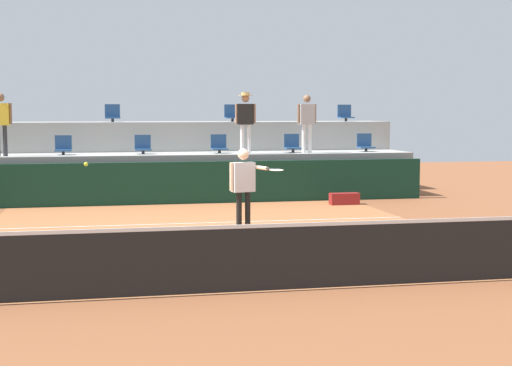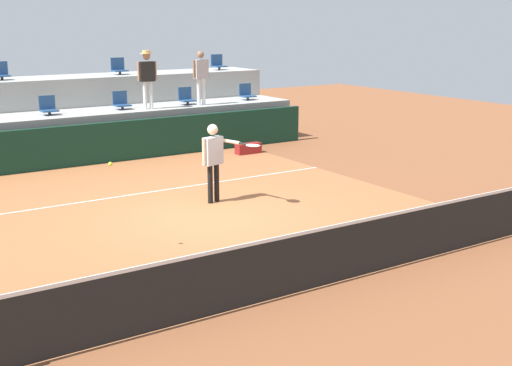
% 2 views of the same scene
% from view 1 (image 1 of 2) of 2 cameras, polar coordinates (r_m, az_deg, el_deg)
% --- Properties ---
extents(ground_plane, '(40.00, 40.00, 0.00)m').
position_cam_1_polar(ground_plane, '(14.13, -2.54, -4.42)').
color(ground_plane, brown).
extents(court_inner_paint, '(9.00, 10.00, 0.01)m').
position_cam_1_polar(court_inner_paint, '(15.11, -3.14, -3.78)').
color(court_inner_paint, '#A36038').
rests_on(court_inner_paint, ground_plane).
extents(court_service_line, '(9.00, 0.06, 0.00)m').
position_cam_1_polar(court_service_line, '(16.48, -3.86, -3.00)').
color(court_service_line, silver).
rests_on(court_service_line, ground_plane).
extents(tennis_net, '(10.48, 0.08, 1.07)m').
position_cam_1_polar(tennis_net, '(10.18, 1.03, -5.41)').
color(tennis_net, black).
rests_on(tennis_net, ground_plane).
extents(sponsor_backboard, '(13.00, 0.16, 1.10)m').
position_cam_1_polar(sponsor_backboard, '(19.96, -5.27, 0.02)').
color(sponsor_backboard, '#0F3323').
rests_on(sponsor_backboard, ground_plane).
extents(seating_tier_lower, '(13.00, 1.80, 1.25)m').
position_cam_1_polar(seating_tier_lower, '(21.24, -5.66, 0.54)').
color(seating_tier_lower, '#9E9E99').
rests_on(seating_tier_lower, ground_plane).
extents(seating_tier_upper, '(13.00, 1.80, 2.10)m').
position_cam_1_polar(seating_tier_upper, '(23.00, -6.14, 1.97)').
color(seating_tier_upper, '#9E9E99').
rests_on(seating_tier_upper, ground_plane).
extents(stadium_chair_lower_left, '(0.44, 0.40, 0.52)m').
position_cam_1_polar(stadium_chair_lower_left, '(21.03, -14.23, 2.65)').
color(stadium_chair_lower_left, '#2D2D33').
rests_on(stadium_chair_lower_left, seating_tier_lower).
extents(stadium_chair_lower_mid_left, '(0.44, 0.40, 0.52)m').
position_cam_1_polar(stadium_chair_lower_mid_left, '(21.04, -8.47, 2.76)').
color(stadium_chair_lower_mid_left, '#2D2D33').
rests_on(stadium_chair_lower_mid_left, seating_tier_lower).
extents(stadium_chair_lower_mid_right, '(0.44, 0.40, 0.52)m').
position_cam_1_polar(stadium_chair_lower_mid_right, '(21.26, -2.79, 2.84)').
color(stadium_chair_lower_mid_right, '#2D2D33').
rests_on(stadium_chair_lower_mid_right, seating_tier_lower).
extents(stadium_chair_lower_right, '(0.44, 0.40, 0.52)m').
position_cam_1_polar(stadium_chair_lower_right, '(21.69, 2.74, 2.88)').
color(stadium_chair_lower_right, '#2D2D33').
rests_on(stadium_chair_lower_right, seating_tier_lower).
extents(stadium_chair_lower_far_right, '(0.44, 0.40, 0.52)m').
position_cam_1_polar(stadium_chair_lower_far_right, '(22.33, 8.17, 2.91)').
color(stadium_chair_lower_far_right, '#2D2D33').
rests_on(stadium_chair_lower_far_right, seating_tier_lower).
extents(stadium_chair_upper_left, '(0.44, 0.40, 0.52)m').
position_cam_1_polar(stadium_chair_upper_left, '(22.79, -10.70, 5.06)').
color(stadium_chair_upper_left, '#2D2D33').
rests_on(stadium_chair_upper_left, seating_tier_upper).
extents(stadium_chair_upper_right, '(0.44, 0.40, 0.52)m').
position_cam_1_polar(stadium_chair_upper_right, '(23.13, -1.81, 5.15)').
color(stadium_chair_upper_right, '#2D2D33').
rests_on(stadium_chair_upper_right, seating_tier_upper).
extents(stadium_chair_upper_far_right, '(0.44, 0.40, 0.52)m').
position_cam_1_polar(stadium_chair_upper_far_right, '(24.00, 6.69, 5.12)').
color(stadium_chair_upper_far_right, '#2D2D33').
rests_on(stadium_chair_upper_far_right, seating_tier_upper).
extents(tennis_player, '(0.94, 1.14, 1.68)m').
position_cam_1_polar(tennis_player, '(14.95, -0.87, 0.09)').
color(tennis_player, black).
rests_on(tennis_player, ground_plane).
extents(spectator_in_white, '(0.58, 0.24, 1.63)m').
position_cam_1_polar(spectator_in_white, '(20.75, -18.57, 4.60)').
color(spectator_in_white, '#2D2D33').
rests_on(spectator_in_white, seating_tier_lower).
extents(spectator_with_hat, '(0.58, 0.42, 1.68)m').
position_cam_1_polar(spectator_with_hat, '(20.98, -0.79, 5.02)').
color(spectator_with_hat, white).
rests_on(spectator_with_hat, seating_tier_lower).
extents(spectator_in_grey, '(0.58, 0.24, 1.62)m').
position_cam_1_polar(spectator_in_grey, '(21.38, 3.83, 4.86)').
color(spectator_in_grey, white).
rests_on(spectator_in_grey, seating_tier_lower).
extents(tennis_ball, '(0.07, 0.07, 0.07)m').
position_cam_1_polar(tennis_ball, '(12.70, -12.62, 1.39)').
color(tennis_ball, '#CCE033').
extents(equipment_bag, '(0.76, 0.28, 0.30)m').
position_cam_1_polar(equipment_bag, '(19.85, 6.63, -1.18)').
color(equipment_bag, maroon).
rests_on(equipment_bag, ground_plane).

